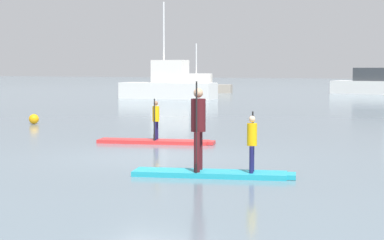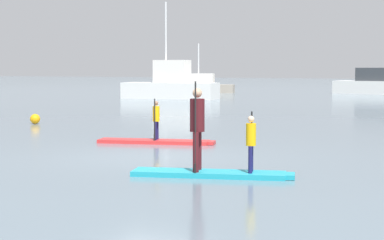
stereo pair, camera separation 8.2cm
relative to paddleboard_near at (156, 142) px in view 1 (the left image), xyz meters
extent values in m
plane|color=slate|center=(1.35, -2.49, -0.05)|extent=(240.00, 240.00, 0.00)
cube|color=red|center=(-0.07, -0.02, 0.00)|extent=(3.19, 1.51, 0.10)
cube|color=red|center=(1.48, 0.44, 0.00)|extent=(0.36, 0.50, 0.09)
cylinder|color=#19194C|center=(-0.03, 0.11, 0.31)|extent=(0.08, 0.08, 0.52)
cylinder|color=#19194C|center=(0.04, -0.11, 0.31)|extent=(0.08, 0.08, 0.52)
cylinder|color=#F2B20C|center=(0.00, 0.00, 0.78)|extent=(0.24, 0.24, 0.43)
sphere|color=#8C664C|center=(0.00, 0.00, 1.08)|extent=(0.12, 0.12, 0.12)
cylinder|color=black|center=(0.05, -0.16, 0.63)|extent=(0.03, 0.03, 1.16)
cube|color=black|center=(0.05, -0.16, 0.14)|extent=(0.07, 0.14, 0.18)
cube|color=#1E9EB2|center=(3.77, -4.28, 0.00)|extent=(3.04, 1.54, 0.10)
cube|color=#1E9EB2|center=(5.24, -3.81, 0.00)|extent=(0.37, 0.51, 0.09)
cylinder|color=#4C1419|center=(3.50, -4.19, 0.44)|extent=(0.12, 0.12, 0.77)
cylinder|color=#4C1419|center=(3.61, -4.51, 0.44)|extent=(0.12, 0.12, 0.77)
cylinder|color=#4C1419|center=(3.56, -4.35, 1.14)|extent=(0.36, 0.36, 0.64)
sphere|color=tan|center=(3.56, -4.35, 1.58)|extent=(0.19, 0.19, 0.19)
cylinder|color=black|center=(3.62, -4.56, 0.93)|extent=(0.03, 0.03, 1.75)
cube|color=black|center=(3.62, -4.56, 0.14)|extent=(0.07, 0.14, 0.18)
cylinder|color=#19194C|center=(4.52, -3.92, 0.31)|extent=(0.08, 0.08, 0.52)
cylinder|color=#19194C|center=(4.59, -4.14, 0.31)|extent=(0.08, 0.08, 0.52)
cylinder|color=#F2B20C|center=(4.55, -4.03, 0.78)|extent=(0.24, 0.24, 0.43)
sphere|color=beige|center=(4.55, -4.03, 1.08)|extent=(0.12, 0.12, 0.12)
cylinder|color=black|center=(4.50, -3.87, 0.63)|extent=(0.03, 0.03, 1.17)
cube|color=black|center=(4.50, -3.87, 0.14)|extent=(0.07, 0.14, 0.18)
cube|color=silver|center=(-12.93, 23.35, 0.51)|extent=(6.86, 2.76, 1.12)
cube|color=white|center=(-12.77, 23.37, 1.85)|extent=(2.47, 1.65, 1.55)
cylinder|color=silver|center=(-13.23, 23.31, 4.62)|extent=(0.12, 0.12, 3.99)
cube|color=#9E9384|center=(-15.75, 34.13, 0.31)|extent=(5.34, 2.53, 0.73)
cube|color=white|center=(-15.83, 34.11, 1.15)|extent=(2.10, 1.46, 0.94)
cylinder|color=silver|center=(-16.20, 34.00, 2.90)|extent=(0.12, 0.12, 2.57)
cube|color=silver|center=(-1.62, 38.24, 0.49)|extent=(7.75, 3.50, 1.08)
cube|color=#33383D|center=(-1.79, 38.27, 1.57)|extent=(3.64, 2.28, 1.08)
sphere|color=orange|center=(-7.34, 3.31, 0.14)|extent=(0.38, 0.38, 0.38)
camera|label=1|loc=(9.22, -15.47, 2.05)|focal=60.34mm
camera|label=2|loc=(9.30, -15.43, 2.05)|focal=60.34mm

